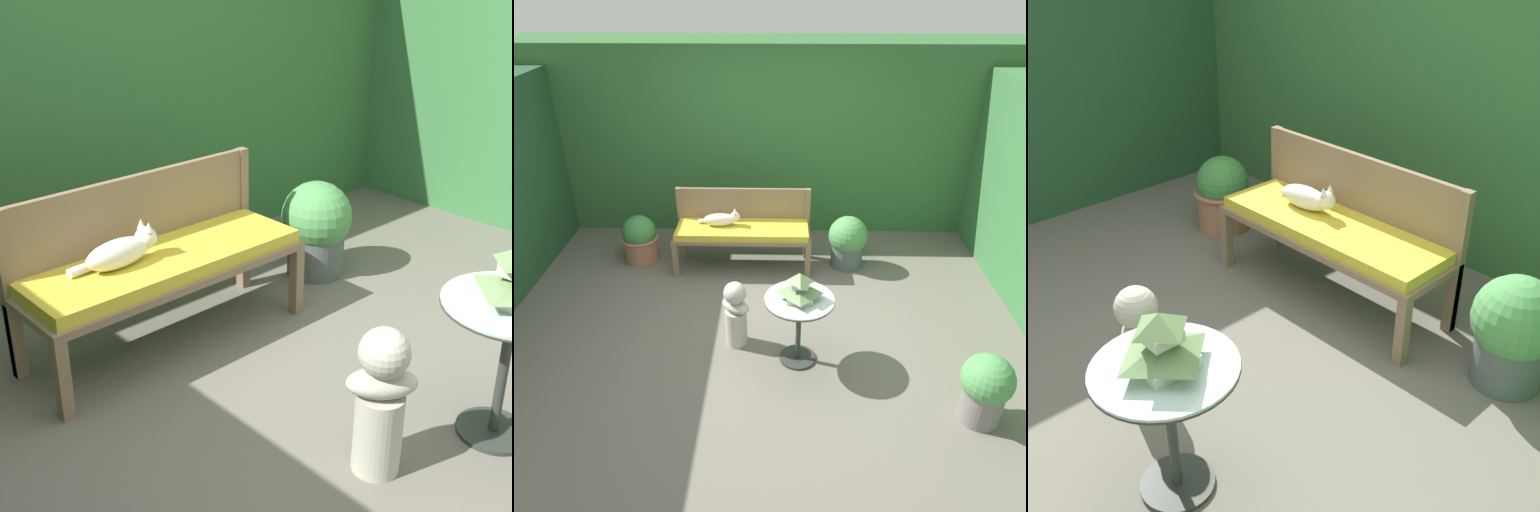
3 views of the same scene
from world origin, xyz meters
The scene contains 11 objects.
ground centered at (0.00, 0.00, 0.00)m, with size 30.00×30.00×0.00m, color #666056.
foliage_hedge_back centered at (0.00, 2.55, 1.14)m, with size 6.40×1.05×2.29m, color #336633.
garden_bench centered at (-0.24, 1.09, 0.44)m, with size 1.52×0.51×0.51m.
bench_backrest centered at (-0.24, 1.33, 0.63)m, with size 1.52×0.06×0.87m.
cat centered at (-0.47, 1.12, 0.59)m, with size 0.47×0.16×0.19m.
patio_table centered at (0.35, -0.48, 0.50)m, with size 0.59×0.59×0.64m.
pagoda_birdhouse centered at (0.35, -0.48, 0.75)m, with size 0.28×0.28×0.24m.
garden_bust centered at (-0.21, -0.27, 0.34)m, with size 0.32×0.30×0.65m.
potted_plant_bench_right centered at (-1.45, 1.22, 0.27)m, with size 0.43×0.43×0.56m.
potted_plant_hedge_corner centered at (0.95, 1.15, 0.31)m, with size 0.44×0.44×0.61m.
potted_plant_bench_left centered at (1.72, -1.12, 0.31)m, with size 0.39×0.39×0.59m.
Camera 2 is at (0.19, -3.87, 3.00)m, focal length 35.00 mm.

